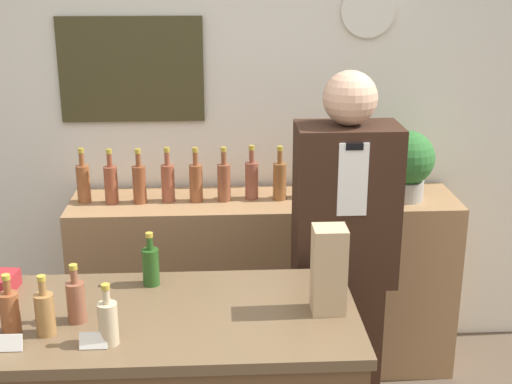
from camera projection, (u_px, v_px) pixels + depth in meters
name	position (u px, v px, depth m)	size (l,w,h in m)	color
back_wall	(228.00, 114.00, 3.82)	(5.20, 0.09, 2.70)	silver
back_shelf	(264.00, 284.00, 3.84)	(2.00, 0.45, 0.96)	#9E754C
shopkeeper	(343.00, 267.00, 3.14)	(0.44, 0.27, 1.72)	#331E14
potted_plant	(407.00, 162.00, 3.62)	(0.28, 0.28, 0.36)	#9E998E
paper_bag	(329.00, 270.00, 2.50)	(0.12, 0.11, 0.32)	tan
price_card_left	(8.00, 343.00, 2.28)	(0.09, 0.02, 0.06)	white
price_card_right	(93.00, 341.00, 2.30)	(0.09, 0.02, 0.06)	white
gift_box	(2.00, 283.00, 2.69)	(0.12, 0.15, 0.07)	maroon
counter_bottle_1	(10.00, 311.00, 2.38)	(0.07, 0.07, 0.21)	brown
counter_bottle_2	(45.00, 312.00, 2.37)	(0.07, 0.07, 0.21)	olive
counter_bottle_3	(76.00, 300.00, 2.45)	(0.07, 0.07, 0.21)	brown
counter_bottle_4	(108.00, 322.00, 2.31)	(0.07, 0.07, 0.21)	tan
counter_bottle_5	(151.00, 265.00, 2.73)	(0.07, 0.07, 0.21)	#244D1A
shelf_bottle_0	(83.00, 182.00, 3.61)	(0.07, 0.07, 0.28)	brown
shelf_bottle_1	(111.00, 183.00, 3.59)	(0.07, 0.07, 0.28)	brown
shelf_bottle_2	(139.00, 183.00, 3.60)	(0.07, 0.07, 0.28)	brown
shelf_bottle_3	(168.00, 181.00, 3.62)	(0.07, 0.07, 0.28)	brown
shelf_bottle_4	(196.00, 181.00, 3.62)	(0.07, 0.07, 0.28)	brown
shelf_bottle_5	(224.00, 181.00, 3.63)	(0.07, 0.07, 0.28)	brown
shelf_bottle_6	(252.00, 179.00, 3.66)	(0.07, 0.07, 0.28)	brown
shelf_bottle_7	(280.00, 180.00, 3.65)	(0.07, 0.07, 0.28)	brown
shelf_bottle_8	(307.00, 178.00, 3.68)	(0.07, 0.07, 0.28)	brown
shelf_bottle_9	(335.00, 178.00, 3.67)	(0.07, 0.07, 0.28)	brown
shelf_bottle_10	(361.00, 177.00, 3.69)	(0.07, 0.07, 0.28)	brown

